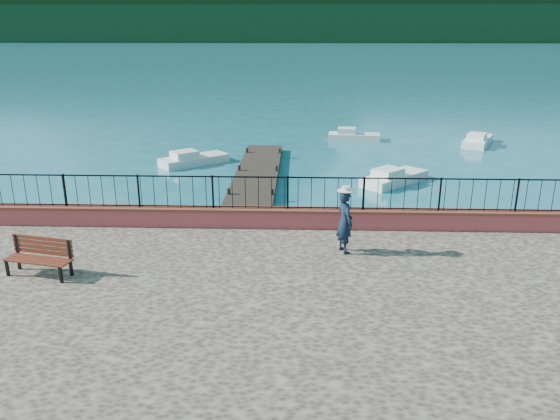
# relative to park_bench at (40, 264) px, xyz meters

# --- Properties ---
(ground) EXTENTS (2000.00, 2000.00, 0.00)m
(ground) POSITION_rel_park_bench_xyz_m (6.13, -0.16, -1.48)
(ground) COLOR #19596B
(ground) RESTS_ON ground
(parapet) EXTENTS (28.00, 0.46, 0.58)m
(parapet) POSITION_rel_park_bench_xyz_m (6.13, 3.54, 0.01)
(parapet) COLOR #BB4443
(parapet) RESTS_ON promenade
(railing) EXTENTS (27.00, 0.05, 0.95)m
(railing) POSITION_rel_park_bench_xyz_m (6.13, 3.54, 0.78)
(railing) COLOR black
(railing) RESTS_ON parapet
(dock) EXTENTS (2.00, 16.00, 0.30)m
(dock) POSITION_rel_park_bench_xyz_m (4.13, 11.84, -1.33)
(dock) COLOR #2D231C
(dock) RESTS_ON ground
(far_forest) EXTENTS (900.00, 60.00, 18.00)m
(far_forest) POSITION_rel_park_bench_xyz_m (6.13, 299.84, 7.52)
(far_forest) COLOR black
(far_forest) RESTS_ON ground
(foothills) EXTENTS (900.00, 120.00, 44.00)m
(foothills) POSITION_rel_park_bench_xyz_m (6.13, 359.84, 20.52)
(foothills) COLOR black
(foothills) RESTS_ON ground
(companion_hill) EXTENTS (448.00, 384.00, 180.00)m
(companion_hill) POSITION_rel_park_bench_xyz_m (226.13, 559.84, -1.48)
(companion_hill) COLOR #142D23
(companion_hill) RESTS_ON ground
(park_bench) EXTENTS (1.70, 0.87, 0.90)m
(park_bench) POSITION_rel_park_bench_xyz_m (0.00, 0.00, 0.00)
(park_bench) COLOR black
(park_bench) RESTS_ON promenade
(person) EXTENTS (0.61, 0.72, 1.68)m
(person) POSITION_rel_park_bench_xyz_m (7.36, 1.72, 0.56)
(person) COLOR black
(person) RESTS_ON promenade
(hat) EXTENTS (0.44, 0.44, 0.12)m
(hat) POSITION_rel_park_bench_xyz_m (7.36, 1.72, 1.46)
(hat) COLOR silver
(hat) RESTS_ON person
(boat_2) EXTENTS (3.47, 3.47, 0.80)m
(boat_2) POSITION_rel_park_bench_xyz_m (10.56, 12.91, -1.08)
(boat_2) COLOR silver
(boat_2) RESTS_ON ground
(boat_3) EXTENTS (3.60, 3.27, 0.80)m
(boat_3) POSITION_rel_park_bench_xyz_m (0.58, 16.25, -1.08)
(boat_3) COLOR silver
(boat_3) RESTS_ON ground
(boat_4) EXTENTS (3.35, 1.63, 0.80)m
(boat_4) POSITION_rel_park_bench_xyz_m (9.62, 23.13, -1.08)
(boat_4) COLOR silver
(boat_4) RESTS_ON ground
(boat_5) EXTENTS (2.76, 3.81, 0.80)m
(boat_5) POSITION_rel_park_bench_xyz_m (17.14, 22.02, -1.08)
(boat_5) COLOR white
(boat_5) RESTS_ON ground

